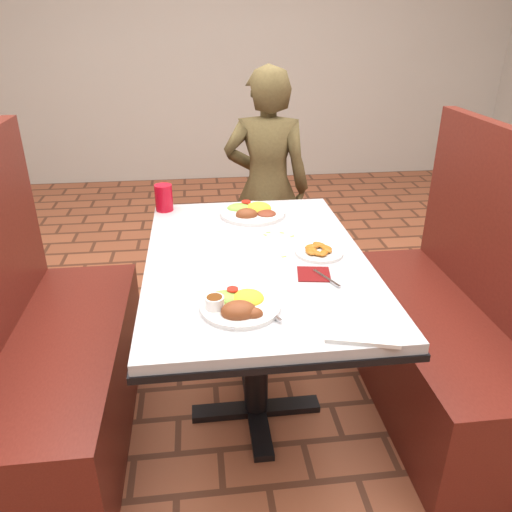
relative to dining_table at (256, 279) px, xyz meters
name	(u,v)px	position (x,y,z in m)	size (l,w,h in m)	color
dining_table	(256,279)	(0.00, 0.00, 0.00)	(0.81, 1.21, 0.75)	#BABCBF
booth_bench_left	(52,364)	(-0.80, 0.00, -0.32)	(0.47, 1.20, 1.17)	maroon
booth_bench_right	(443,336)	(0.80, 0.00, -0.32)	(0.47, 1.20, 1.17)	maroon
diner_person	(267,188)	(0.19, 1.05, 0.01)	(0.49, 0.32, 1.33)	brown
near_dinner_plate	(239,302)	(-0.10, -0.36, 0.12)	(0.24, 0.24, 0.08)	white
far_dinner_plate	(252,209)	(0.04, 0.42, 0.12)	(0.28, 0.28, 0.07)	white
plantain_plate	(319,251)	(0.24, -0.01, 0.11)	(0.18, 0.18, 0.03)	white
maroon_napkin	(314,274)	(0.18, -0.17, 0.10)	(0.11, 0.11, 0.00)	#620E0F
spoon_utensil	(326,278)	(0.21, -0.21, 0.10)	(0.01, 0.14, 0.00)	silver
red_tumbler	(164,198)	(-0.35, 0.53, 0.16)	(0.08, 0.08, 0.12)	red
paper_napkin	(362,329)	(0.24, -0.52, 0.10)	(0.20, 0.15, 0.01)	silver
knife_utensil	(263,307)	(-0.02, -0.38, 0.11)	(0.01, 0.18, 0.00)	silver
fork_utensil	(232,315)	(-0.12, -0.40, 0.11)	(0.01, 0.15, 0.00)	silver
lettuce_shreds	(265,248)	(0.04, 0.06, 0.10)	(0.28, 0.32, 0.00)	#96CF52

